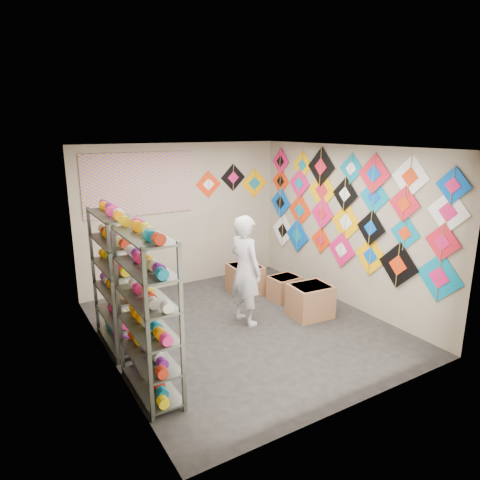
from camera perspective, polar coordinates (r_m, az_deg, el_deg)
ground at (r=6.70m, az=0.60°, el=-11.50°), size 4.50×4.50×0.00m
room_walls at (r=6.15m, az=0.64°, el=2.38°), size 4.50×4.50×4.50m
shelf_rack_front at (r=4.91m, az=-12.19°, el=-9.78°), size 0.40×1.10×1.90m
shelf_rack_back at (r=6.08m, az=-16.22°, el=-5.20°), size 0.40×1.10×1.90m
string_spools at (r=5.45m, az=-14.49°, el=-6.33°), size 0.12×2.36×0.12m
kite_wall_display at (r=7.39m, az=13.75°, el=3.78°), size 0.06×4.31×2.07m
back_wall_kites at (r=8.57m, az=-0.75°, el=7.78°), size 1.62×0.02×0.72m
poster at (r=7.77m, az=-13.22°, el=7.24°), size 2.00×0.01×1.10m
shopkeeper at (r=6.53m, az=0.70°, el=-4.05°), size 0.75×0.60×1.71m
carton_a at (r=7.04m, az=9.33°, el=-8.01°), size 0.67×0.58×0.53m
carton_b at (r=7.67m, az=5.96°, el=-6.37°), size 0.53×0.45×0.42m
carton_c at (r=7.92m, az=0.70°, el=-5.20°), size 0.59×0.64×0.52m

